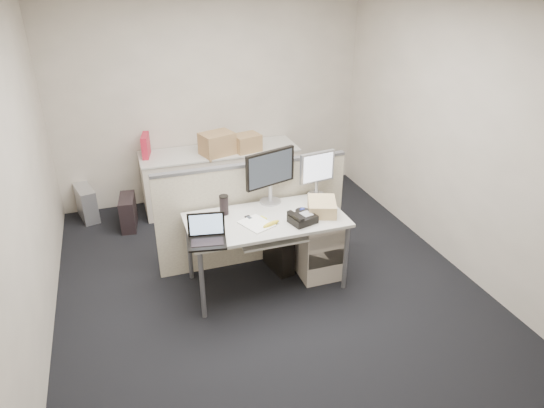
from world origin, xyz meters
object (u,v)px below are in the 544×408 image
object	(u,v)px
monitor_main	(270,177)
laptop	(207,232)
desk	(266,225)
desk_phone	(303,219)

from	to	relation	value
monitor_main	laptop	size ratio (longest dim) A/B	1.71
monitor_main	laptop	distance (m)	0.99
desk	monitor_main	distance (m)	0.49
laptop	monitor_main	bearing A→B (deg)	47.77
desk	desk_phone	bearing A→B (deg)	-30.96
desk	laptop	xyz separation A→B (m)	(-0.62, -0.28, 0.19)
desk_phone	laptop	bearing A→B (deg)	171.33
desk	laptop	world-z (taller)	laptop
desk	laptop	distance (m)	0.71
laptop	desk_phone	size ratio (longest dim) A/B	1.40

